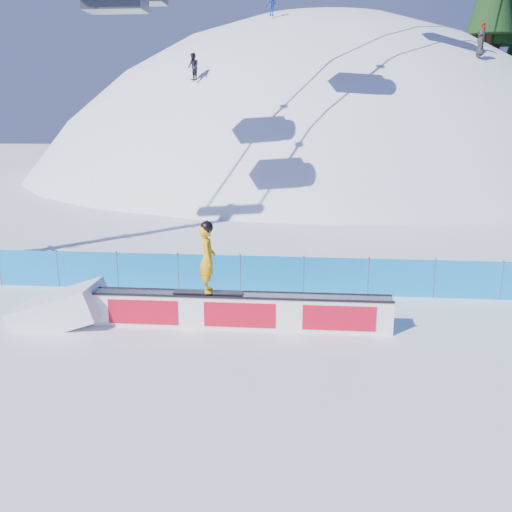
# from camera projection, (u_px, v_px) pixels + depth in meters

# --- Properties ---
(ground) EXTENTS (160.00, 160.00, 0.00)m
(ground) POSITION_uv_depth(u_px,v_px,m) (342.00, 354.00, 13.58)
(ground) COLOR white
(ground) RESTS_ON ground
(snow_hill) EXTENTS (64.00, 64.00, 64.00)m
(snow_hill) POSITION_uv_depth(u_px,v_px,m) (315.00, 346.00, 58.56)
(snow_hill) COLOR white
(snow_hill) RESTS_ON ground
(safety_fence) EXTENTS (22.05, 0.05, 1.30)m
(safety_fence) POSITION_uv_depth(u_px,v_px,m) (336.00, 276.00, 17.76)
(safety_fence) COLOR #097ED5
(safety_fence) RESTS_ON ground
(rail_box) EXTENTS (7.94, 0.61, 0.95)m
(rail_box) POSITION_uv_depth(u_px,v_px,m) (241.00, 311.00, 15.11)
(rail_box) COLOR white
(rail_box) RESTS_ON ground
(snow_ramp) EXTENTS (2.49, 1.56, 1.55)m
(snow_ramp) POSITION_uv_depth(u_px,v_px,m) (62.00, 322.00, 15.65)
(snow_ramp) COLOR white
(snow_ramp) RESTS_ON ground
(snowboarder) EXTENTS (1.86, 0.72, 1.94)m
(snowboarder) POSITION_uv_depth(u_px,v_px,m) (207.00, 258.00, 14.83)
(snowboarder) COLOR black
(snowboarder) RESTS_ON rail_box
(distant_skiers) EXTENTS (19.96, 9.18, 6.56)m
(distant_skiers) POSITION_uv_depth(u_px,v_px,m) (339.00, 33.00, 38.88)
(distant_skiers) COLOR black
(distant_skiers) RESTS_ON ground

